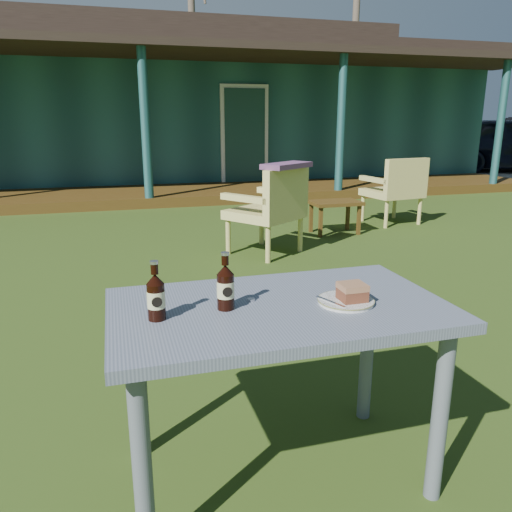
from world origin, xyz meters
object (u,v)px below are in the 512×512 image
object	(u,v)px
cola_bottle_far	(156,296)
side_table	(335,206)
cafe_table	(279,330)
armchair_left	(272,206)
cake_slice	(352,292)
plate	(346,301)
cola_bottle_near	(226,287)
armchair_right	(397,187)
car_near	(510,144)

from	to	relation	value
cola_bottle_far	side_table	bearing A→B (deg)	57.85
cafe_table	armchair_left	bearing A→B (deg)	72.67
cake_slice	armchair_left	size ratio (longest dim) A/B	0.10
plate	side_table	distance (m)	4.38
cafe_table	plate	xyz separation A→B (m)	(0.23, -0.06, 0.11)
cola_bottle_near	cola_bottle_far	xyz separation A→B (m)	(-0.24, -0.03, -0.00)
side_table	armchair_right	bearing A→B (deg)	16.69
cake_slice	armchair_right	xyz separation A→B (m)	(2.80, 4.29, -0.27)
cafe_table	armchair_right	bearing A→B (deg)	54.08
car_near	cola_bottle_far	distance (m)	13.80
cake_slice	side_table	distance (m)	4.39
car_near	cola_bottle_near	xyz separation A→B (m)	(-9.78, -9.46, 0.08)
armchair_left	armchair_right	world-z (taller)	armchair_left
cola_bottle_near	side_table	distance (m)	4.52
car_near	cafe_table	distance (m)	13.47
plate	cola_bottle_near	world-z (taller)	cola_bottle_near
cola_bottle_far	side_table	world-z (taller)	cola_bottle_far
cafe_table	plate	size ratio (longest dim) A/B	5.88
cola_bottle_near	side_table	world-z (taller)	cola_bottle_near
armchair_right	car_near	bearing A→B (deg)	38.82
car_near	cake_slice	size ratio (longest dim) A/B	45.94
car_near	plate	world-z (taller)	car_near
cafe_table	cola_bottle_far	distance (m)	0.47
car_near	armchair_right	xyz separation A→B (m)	(-6.53, -5.25, -0.23)
car_near	plate	xyz separation A→B (m)	(-9.35, -9.53, 0.01)
car_near	cake_slice	bearing A→B (deg)	156.89
cafe_table	cola_bottle_near	world-z (taller)	cola_bottle_near
armchair_right	side_table	size ratio (longest dim) A/B	1.46
armchair_left	cola_bottle_near	bearing A→B (deg)	-110.48
cafe_table	side_table	distance (m)	4.42
cake_slice	car_near	bearing A→B (deg)	45.63
cafe_table	side_table	bearing A→B (deg)	62.47
cake_slice	armchair_left	distance (m)	3.36
armchair_right	side_table	world-z (taller)	armchair_right
car_near	cafe_table	bearing A→B (deg)	155.92
car_near	armchair_right	world-z (taller)	car_near
cola_bottle_near	cola_bottle_far	world-z (taller)	cola_bottle_near
cafe_table	plate	distance (m)	0.27
cola_bottle_far	side_table	size ratio (longest dim) A/B	0.34
cake_slice	armchair_left	world-z (taller)	armchair_left
armchair_right	armchair_left	bearing A→B (deg)	-153.58
armchair_left	cake_slice	bearing A→B (deg)	-102.85
plate	cake_slice	world-z (taller)	cake_slice
armchair_right	side_table	distance (m)	1.07
side_table	cola_bottle_far	bearing A→B (deg)	-122.15
cafe_table	armchair_left	world-z (taller)	armchair_left
car_near	cafe_table	xyz separation A→B (m)	(-9.58, -9.47, -0.10)
plate	armchair_right	xyz separation A→B (m)	(2.82, 4.28, -0.23)
cake_slice	cola_bottle_near	size ratio (longest dim) A/B	0.45
cafe_table	car_near	bearing A→B (deg)	44.66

